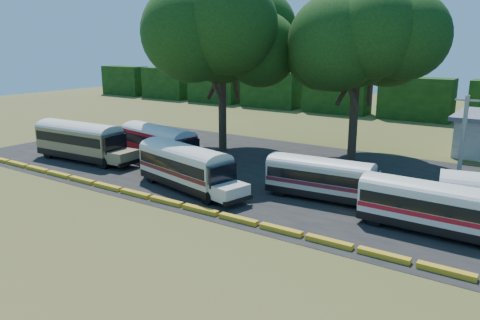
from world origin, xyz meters
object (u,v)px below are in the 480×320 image
Objects in this scene: bus_beige at (81,139)px; tree_west at (222,36)px; bus_red at (160,142)px; bus_white_red at (430,204)px; bus_cream_west at (186,165)px.

tree_west is (8.19, 11.08, 9.30)m from bus_beige.
bus_white_red is at bearing 3.34° from bus_red.
bus_cream_west is (13.90, -1.30, -0.16)m from bus_beige.
bus_beige reaches higher than bus_white_red.
tree_west is at bearing 155.77° from bus_white_red.
tree_west reaches higher than bus_beige.
bus_cream_west reaches higher than bus_white_red.
bus_cream_west is at bearing -8.21° from bus_beige.
bus_white_red is (24.42, -3.34, -0.24)m from bus_red.
bus_beige reaches higher than bus_red.
bus_beige reaches higher than bus_cream_west.
bus_cream_west is at bearing -65.25° from tree_west.
bus_red is at bearing 159.32° from bus_cream_west.
bus_white_red is at bearing -25.36° from tree_west.
tree_west is at bearing 50.65° from bus_beige.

